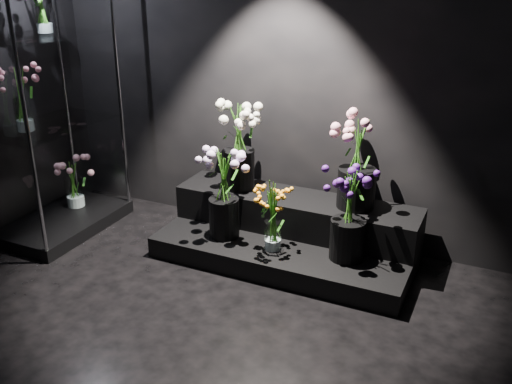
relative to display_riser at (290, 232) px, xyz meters
The scene contains 12 objects.
floor 1.64m from the display_riser, 98.42° to the right, with size 4.00×4.00×0.00m, color black.
wall_back 1.30m from the display_riser, 122.01° to the left, with size 4.00×4.00×0.00m, color black.
display_riser is the anchor object (origin of this frame).
display_case 2.18m from the display_riser, 167.91° to the right, with size 0.64×1.06×2.34m.
bouquet_orange_bells 0.38m from the display_riser, 94.95° to the right, with size 0.33×0.33×0.53m.
bouquet_lilac 0.65m from the display_riser, 152.53° to the right, with size 0.39×0.39×0.72m.
bouquet_purple 0.63m from the display_riser, 19.32° to the right, with size 0.35×0.35×0.67m.
bouquet_cream_roses 0.82m from the display_riser, 167.04° to the left, with size 0.43×0.43×0.68m.
bouquet_pink_roses 0.77m from the display_riser, 16.64° to the left, with size 0.43×0.43×0.66m.
bouquet_case_pink 2.27m from the display_riser, 162.53° to the right, with size 0.39×0.39×0.48m.
bouquet_case_magenta 2.55m from the display_riser, behind, with size 0.26×0.26×0.36m.
bouquet_case_base_pink 1.97m from the display_riser, behind, with size 0.41×0.41×0.42m.
Camera 1 is at (1.67, -2.07, 2.15)m, focal length 40.00 mm.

